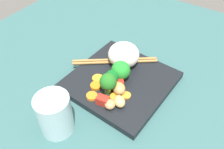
{
  "coord_description": "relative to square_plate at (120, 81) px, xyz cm",
  "views": [
    {
      "loc": [
        39.41,
        23.45,
        47.51
      ],
      "look_at": [
        1.56,
        -1.71,
        3.82
      ],
      "focal_mm": 38.33,
      "sensor_mm": 36.0,
      "label": 1
    }
  ],
  "objects": [
    {
      "name": "ground_plane",
      "position": [
        0.0,
        0.0,
        -1.91
      ],
      "size": [
        110.0,
        110.0,
        2.0
      ],
      "primitive_type": "cube",
      "color": "#315A5A"
    },
    {
      "name": "square_plate",
      "position": [
        0.0,
        0.0,
        0.0
      ],
      "size": [
        26.71,
        26.71,
        1.82
      ],
      "primitive_type": "cube",
      "rotation": [
        0.0,
        0.0,
        -0.06
      ],
      "color": "black",
      "rests_on": "ground_plane"
    },
    {
      "name": "rice_mound",
      "position": [
        -5.66,
        -2.59,
        4.36
      ],
      "size": [
        10.84,
        11.0,
        6.89
      ],
      "primitive_type": "ellipsoid",
      "rotation": [
        0.0,
        0.0,
        3.46
      ],
      "color": "silver",
      "rests_on": "square_plate"
    },
    {
      "name": "broccoli_floret_0",
      "position": [
        -0.2,
        -0.48,
        4.05
      ],
      "size": [
        5.07,
        5.07,
        5.76
      ],
      "color": "#64A752",
      "rests_on": "square_plate"
    },
    {
      "name": "broccoli_floret_1",
      "position": [
        3.09,
        -0.7,
        3.81
      ],
      "size": [
        3.55,
        3.55,
        4.89
      ],
      "color": "#61A142",
      "rests_on": "square_plate"
    },
    {
      "name": "broccoli_floret_2",
      "position": [
        5.89,
        -0.12,
        4.69
      ],
      "size": [
        4.31,
        4.31,
        6.18
      ],
      "color": "#64A245",
      "rests_on": "square_plate"
    },
    {
      "name": "carrot_slice_0",
      "position": [
        9.44,
        -2.5,
        1.29
      ],
      "size": [
        3.16,
        3.16,
        0.76
      ],
      "primitive_type": "cylinder",
      "rotation": [
        0.0,
        0.0,
        4.83
      ],
      "color": "orange",
      "rests_on": "square_plate"
    },
    {
      "name": "carrot_slice_1",
      "position": [
        6.05,
        -3.79,
        1.29
      ],
      "size": [
        3.1,
        3.1,
        0.76
      ],
      "primitive_type": "cylinder",
      "rotation": [
        0.0,
        0.0,
        0.06
      ],
      "color": "orange",
      "rests_on": "square_plate"
    },
    {
      "name": "carrot_slice_2",
      "position": [
        6.39,
        2.3,
        1.16
      ],
      "size": [
        2.74,
        2.74,
        0.49
      ],
      "primitive_type": "cylinder",
      "rotation": [
        0.0,
        0.0,
        1.71
      ],
      "color": "orange",
      "rests_on": "square_plate"
    },
    {
      "name": "carrot_slice_3",
      "position": [
        2.65,
        -3.07,
        1.19
      ],
      "size": [
        3.71,
        3.71,
        0.57
      ],
      "primitive_type": "cylinder",
      "rotation": [
        0.0,
        0.0,
        1.29
      ],
      "color": "orange",
      "rests_on": "square_plate"
    },
    {
      "name": "carrot_slice_4",
      "position": [
        3.44,
        -5.08,
        1.17
      ],
      "size": [
        3.97,
        3.97,
        0.52
      ],
      "primitive_type": "cylinder",
      "rotation": [
        0.0,
        0.0,
        1.99
      ],
      "color": "orange",
      "rests_on": "square_plate"
    },
    {
      "name": "carrot_slice_5",
      "position": [
        4.35,
        4.43,
        1.13
      ],
      "size": [
        2.44,
        2.44,
        0.43
      ],
      "primitive_type": "cylinder",
      "rotation": [
        0.0,
        0.0,
        4.69
      ],
      "color": "orange",
      "rests_on": "square_plate"
    },
    {
      "name": "pepper_chunk_0",
      "position": [
        2.3,
        1.16,
        2.09
      ],
      "size": [
        2.81,
        2.82,
        2.36
      ],
      "primitive_type": "cube",
      "rotation": [
        0.0,
        0.0,
        3.94
      ],
      "color": "red",
      "rests_on": "square_plate"
    },
    {
      "name": "pepper_chunk_1",
      "position": [
        9.57,
        0.86,
        2.0
      ],
      "size": [
        2.48,
        3.16,
        2.18
      ],
      "primitive_type": "cube",
      "rotation": [
        0.0,
        0.0,
        1.75
      ],
      "color": "red",
      "rests_on": "square_plate"
    },
    {
      "name": "chicken_piece_0",
      "position": [
        4.33,
        2.25,
        2.36
      ],
      "size": [
        4.97,
        4.97,
        2.9
      ],
      "primitive_type": "ellipsoid",
      "rotation": [
        0.0,
        0.0,
        3.93
      ],
      "color": "tan",
      "rests_on": "square_plate"
    },
    {
      "name": "chicken_piece_1",
      "position": [
        7.63,
        4.47,
        2.11
      ],
      "size": [
        4.28,
        4.47,
        2.4
      ],
      "primitive_type": "ellipsoid",
      "rotation": [
        0.0,
        0.0,
        4.08
      ],
      "color": "tan",
      "rests_on": "square_plate"
    },
    {
      "name": "chicken_piece_2",
      "position": [
        9.49,
        2.98,
        1.93
      ],
      "size": [
        3.97,
        3.89,
        2.04
      ],
      "primitive_type": "ellipsoid",
      "rotation": [
        0.0,
        0.0,
        0.6
      ],
      "color": "tan",
      "rests_on": "square_plate"
    },
    {
      "name": "chopstick_pair",
      "position": [
        -5.06,
        -5.11,
        1.31
      ],
      "size": [
        16.16,
        20.85,
        0.8
      ],
      "rotation": [
        0.0,
        0.0,
        5.35
      ],
      "color": "olive",
      "rests_on": "square_plate"
    },
    {
      "name": "drinking_glass",
      "position": [
        20.05,
        -4.45,
        4.15
      ],
      "size": [
        7.63,
        7.63,
        10.13
      ],
      "primitive_type": "cylinder",
      "color": "silver",
      "rests_on": "ground_plane"
    }
  ]
}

